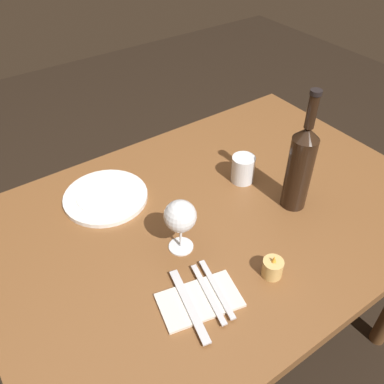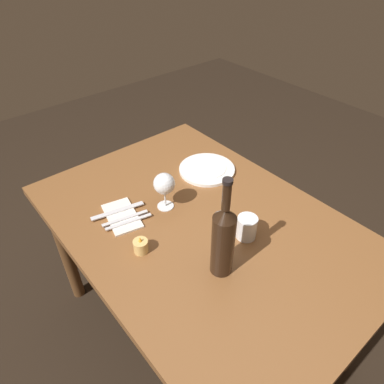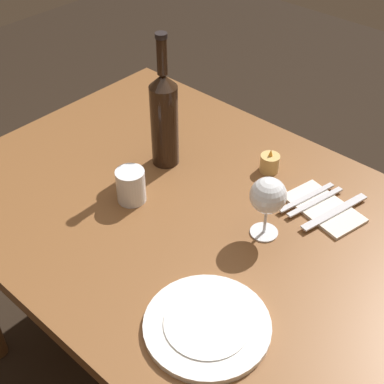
{
  "view_description": "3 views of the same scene",
  "coord_description": "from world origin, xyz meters",
  "px_view_note": "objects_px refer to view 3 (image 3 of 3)",
  "views": [
    {
      "loc": [
        0.55,
        0.66,
        1.56
      ],
      "look_at": [
        0.06,
        -0.04,
        0.82
      ],
      "focal_mm": 38.15,
      "sensor_mm": 36.0,
      "label": 1
    },
    {
      "loc": [
        -0.71,
        0.64,
        1.65
      ],
      "look_at": [
        0.08,
        -0.02,
        0.82
      ],
      "focal_mm": 32.52,
      "sensor_mm": 36.0,
      "label": 2
    },
    {
      "loc": [
        0.65,
        -0.74,
        1.63
      ],
      "look_at": [
        -0.0,
        -0.02,
        0.82
      ],
      "focal_mm": 51.09,
      "sensor_mm": 36.0,
      "label": 3
    }
  ],
  "objects_px": {
    "dinner_plate": "(207,325)",
    "votive_candle": "(270,163)",
    "fork_outer": "(307,197)",
    "water_tumbler": "(131,187)",
    "wine_glass_left": "(268,197)",
    "wine_bottle": "(164,117)",
    "folded_napkin": "(324,208)",
    "fork_inner": "(315,202)",
    "table_knife": "(335,212)"
  },
  "relations": [
    {
      "from": "table_knife",
      "to": "dinner_plate",
      "type": "bearing_deg",
      "value": -91.38
    },
    {
      "from": "fork_outer",
      "to": "table_knife",
      "type": "bearing_deg",
      "value": 0.0
    },
    {
      "from": "dinner_plate",
      "to": "fork_inner",
      "type": "relative_size",
      "value": 1.41
    },
    {
      "from": "fork_outer",
      "to": "folded_napkin",
      "type": "bearing_deg",
      "value": 0.0
    },
    {
      "from": "wine_bottle",
      "to": "dinner_plate",
      "type": "distance_m",
      "value": 0.58
    },
    {
      "from": "table_knife",
      "to": "fork_inner",
      "type": "bearing_deg",
      "value": -180.0
    },
    {
      "from": "table_knife",
      "to": "fork_outer",
      "type": "bearing_deg",
      "value": -180.0
    },
    {
      "from": "wine_glass_left",
      "to": "dinner_plate",
      "type": "bearing_deg",
      "value": -75.05
    },
    {
      "from": "fork_inner",
      "to": "dinner_plate",
      "type": "bearing_deg",
      "value": -84.51
    },
    {
      "from": "dinner_plate",
      "to": "fork_inner",
      "type": "bearing_deg",
      "value": 95.49
    },
    {
      "from": "votive_candle",
      "to": "wine_glass_left",
      "type": "bearing_deg",
      "value": -56.62
    },
    {
      "from": "votive_candle",
      "to": "dinner_plate",
      "type": "bearing_deg",
      "value": -66.81
    },
    {
      "from": "wine_bottle",
      "to": "votive_candle",
      "type": "distance_m",
      "value": 0.31
    },
    {
      "from": "wine_glass_left",
      "to": "table_knife",
      "type": "xyz_separation_m",
      "value": [
        0.09,
        0.17,
        -0.1
      ]
    },
    {
      "from": "dinner_plate",
      "to": "fork_inner",
      "type": "xyz_separation_m",
      "value": [
        -0.04,
        0.46,
        0.0
      ]
    },
    {
      "from": "folded_napkin",
      "to": "table_knife",
      "type": "distance_m",
      "value": 0.03
    },
    {
      "from": "wine_glass_left",
      "to": "votive_candle",
      "type": "distance_m",
      "value": 0.26
    },
    {
      "from": "wine_bottle",
      "to": "wine_glass_left",
      "type": "bearing_deg",
      "value": -7.35
    },
    {
      "from": "dinner_plate",
      "to": "fork_inner",
      "type": "distance_m",
      "value": 0.46
    },
    {
      "from": "dinner_plate",
      "to": "votive_candle",
      "type": "bearing_deg",
      "value": 113.19
    },
    {
      "from": "dinner_plate",
      "to": "fork_outer",
      "type": "bearing_deg",
      "value": 98.58
    },
    {
      "from": "wine_bottle",
      "to": "fork_inner",
      "type": "relative_size",
      "value": 2.06
    },
    {
      "from": "wine_bottle",
      "to": "dinner_plate",
      "type": "bearing_deg",
      "value": -37.25
    },
    {
      "from": "water_tumbler",
      "to": "fork_outer",
      "type": "xyz_separation_m",
      "value": [
        0.33,
        0.29,
        -0.03
      ]
    },
    {
      "from": "water_tumbler",
      "to": "table_knife",
      "type": "relative_size",
      "value": 0.42
    },
    {
      "from": "fork_inner",
      "to": "votive_candle",
      "type": "bearing_deg",
      "value": 167.1
    },
    {
      "from": "folded_napkin",
      "to": "fork_outer",
      "type": "height_order",
      "value": "fork_outer"
    },
    {
      "from": "water_tumbler",
      "to": "folded_napkin",
      "type": "bearing_deg",
      "value": 37.62
    },
    {
      "from": "wine_glass_left",
      "to": "fork_inner",
      "type": "height_order",
      "value": "wine_glass_left"
    },
    {
      "from": "dinner_plate",
      "to": "folded_napkin",
      "type": "distance_m",
      "value": 0.46
    },
    {
      "from": "wine_bottle",
      "to": "fork_inner",
      "type": "xyz_separation_m",
      "value": [
        0.4,
        0.12,
        -0.13
      ]
    },
    {
      "from": "wine_bottle",
      "to": "folded_napkin",
      "type": "distance_m",
      "value": 0.46
    },
    {
      "from": "wine_bottle",
      "to": "water_tumbler",
      "type": "xyz_separation_m",
      "value": [
        0.05,
        -0.17,
        -0.1
      ]
    },
    {
      "from": "water_tumbler",
      "to": "fork_outer",
      "type": "distance_m",
      "value": 0.44
    },
    {
      "from": "fork_inner",
      "to": "table_knife",
      "type": "xyz_separation_m",
      "value": [
        0.05,
        0.0,
        0.0
      ]
    },
    {
      "from": "dinner_plate",
      "to": "wine_glass_left",
      "type": "bearing_deg",
      "value": 104.95
    },
    {
      "from": "votive_candle",
      "to": "folded_napkin",
      "type": "distance_m",
      "value": 0.2
    },
    {
      "from": "water_tumbler",
      "to": "dinner_plate",
      "type": "xyz_separation_m",
      "value": [
        0.4,
        -0.17,
        -0.03
      ]
    },
    {
      "from": "wine_glass_left",
      "to": "dinner_plate",
      "type": "xyz_separation_m",
      "value": [
        0.08,
        -0.29,
        -0.1
      ]
    },
    {
      "from": "votive_candle",
      "to": "fork_outer",
      "type": "relative_size",
      "value": 0.37
    },
    {
      "from": "fork_inner",
      "to": "fork_outer",
      "type": "bearing_deg",
      "value": 180.0
    },
    {
      "from": "votive_candle",
      "to": "fork_outer",
      "type": "xyz_separation_m",
      "value": [
        0.14,
        -0.04,
        -0.01
      ]
    },
    {
      "from": "votive_candle",
      "to": "fork_outer",
      "type": "distance_m",
      "value": 0.15
    },
    {
      "from": "fork_outer",
      "to": "table_knife",
      "type": "distance_m",
      "value": 0.08
    },
    {
      "from": "table_knife",
      "to": "wine_bottle",
      "type": "bearing_deg",
      "value": -165.5
    },
    {
      "from": "folded_napkin",
      "to": "fork_inner",
      "type": "height_order",
      "value": "fork_inner"
    },
    {
      "from": "wine_bottle",
      "to": "fork_outer",
      "type": "distance_m",
      "value": 0.42
    },
    {
      "from": "wine_bottle",
      "to": "table_knife",
      "type": "distance_m",
      "value": 0.49
    },
    {
      "from": "folded_napkin",
      "to": "table_knife",
      "type": "height_order",
      "value": "table_knife"
    },
    {
      "from": "wine_bottle",
      "to": "fork_inner",
      "type": "distance_m",
      "value": 0.44
    }
  ]
}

